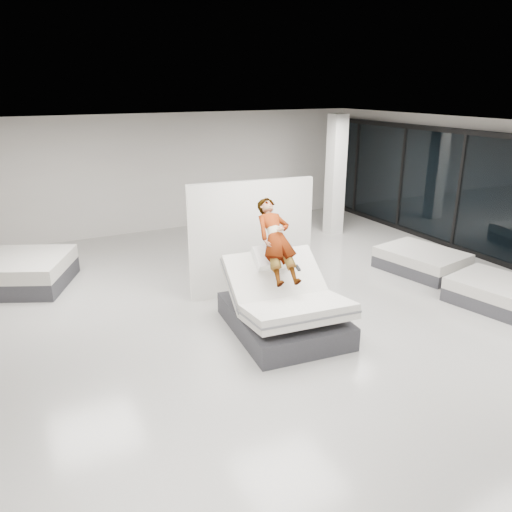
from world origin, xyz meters
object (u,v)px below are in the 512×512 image
hero_bed (284,308)px  flat_bed_right_far (421,261)px  column (335,175)px  person (277,252)px  remote (298,268)px  flat_bed_right_near (502,294)px  divider_panel (252,238)px  flat_bed_left_far (10,272)px

hero_bed → flat_bed_right_far: size_ratio=1.20×
column → flat_bed_right_far: bearing=-90.3°
person → remote: person is taller
hero_bed → flat_bed_right_near: (4.10, -0.99, -0.17)m
person → flat_bed_right_near: (4.07, -1.31, -1.05)m
divider_panel → column: bearing=41.9°
flat_bed_right_far → person: bearing=-169.5°
flat_bed_right_near → column: 5.61m
flat_bed_right_far → flat_bed_right_near: (-0.03, -2.07, 0.00)m
hero_bed → divider_panel: (0.26, 1.70, 0.71)m
flat_bed_left_far → flat_bed_right_far: bearing=-21.1°
divider_panel → flat_bed_right_far: size_ratio=1.27×
remote → divider_panel: bearing=94.2°
flat_bed_right_far → flat_bed_left_far: 8.71m
flat_bed_right_near → remote: bearing=166.4°
person → divider_panel: 1.41m
remote → divider_panel: divider_panel is taller
remote → flat_bed_left_far: (-4.20, 4.27, -0.79)m
person → flat_bed_right_far: bearing=16.1°
hero_bed → person: person is taller
hero_bed → flat_bed_left_far: size_ratio=0.83×
person → column: bearing=50.7°
remote → flat_bed_right_far: 4.17m
flat_bed_right_near → flat_bed_left_far: (-8.09, 5.21, 0.07)m
person → flat_bed_left_far: (-4.02, 3.90, -0.98)m
remote → flat_bed_right_far: remote is taller
remote → flat_bed_right_far: size_ratio=0.07×
flat_bed_right_near → flat_bed_left_far: 9.62m
flat_bed_right_near → person: bearing=162.2°
remote → flat_bed_right_near: 4.09m
remote → column: (3.93, 4.50, 0.50)m
hero_bed → divider_panel: bearing=81.4°
remote → flat_bed_left_far: 6.05m
remote → flat_bed_right_far: bearing=21.7°
divider_panel → flat_bed_left_far: 5.00m
flat_bed_right_near → hero_bed: bearing=166.5°
divider_panel → flat_bed_right_near: size_ratio=1.26×
hero_bed → flat_bed_right_far: 4.27m
remote → column: column is taller
column → remote: bearing=-131.1°
divider_panel → flat_bed_left_far: bearing=156.0°
flat_bed_left_far → column: column is taller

